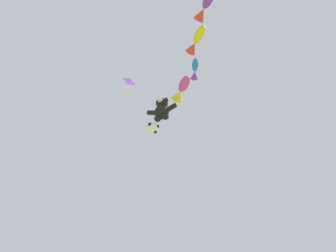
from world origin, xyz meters
TOP-DOWN VIEW (x-y plane):
  - teddy_bear_kite at (1.03, 5.02)m, footprint 2.23×0.98m
  - soccer_ball_kite at (0.38, 5.07)m, footprint 0.91×0.90m
  - fish_kite_magenta at (2.52, 5.13)m, footprint 1.99×2.18m
  - fish_kite_cobalt at (3.90, 3.83)m, footprint 0.94×1.62m
  - fish_kite_goldfin at (4.47, 1.89)m, footprint 1.73×1.81m
  - fish_kite_violet at (5.49, 0.13)m, footprint 1.73×1.83m
  - diamond_kite at (-1.53, 4.03)m, footprint 0.72×0.89m

SIDE VIEW (x-z plane):
  - soccer_ball_kite at x=0.38m, z-range 11.93..12.76m
  - teddy_bear_kite at x=1.03m, z-range 12.82..15.08m
  - fish_kite_cobalt at x=3.90m, z-range 15.45..15.99m
  - fish_kite_goldfin at x=4.47m, z-range 15.38..16.08m
  - fish_kite_magenta at x=2.52m, z-range 15.38..16.27m
  - fish_kite_violet at x=5.49m, z-range 15.52..16.21m
  - diamond_kite at x=-1.53m, z-range 16.11..18.56m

